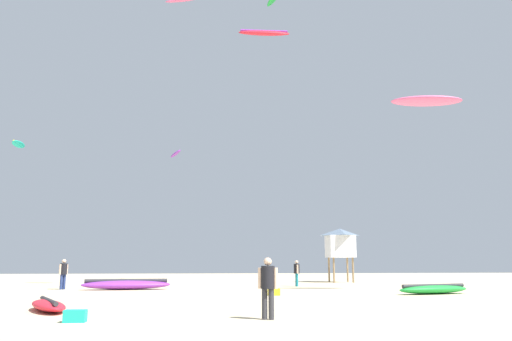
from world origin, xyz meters
name	(u,v)px	position (x,y,z in m)	size (l,w,h in m)	color
ground_plane	(350,340)	(0.00, 0.00, 0.00)	(120.00, 120.00, 0.00)	beige
person_foreground	(268,283)	(-1.20, 3.80, 0.98)	(0.53, 0.38, 1.69)	#2D2D33
person_midground	(63,272)	(-11.03, 20.24, 1.00)	(0.41, 0.46, 1.72)	navy
person_left	(297,271)	(3.07, 22.51, 0.97)	(0.38, 0.55, 1.67)	teal
kite_grounded_near	(48,305)	(-7.94, 6.92, 0.19)	(2.21, 3.42, 0.42)	red
kite_grounded_mid	(126,285)	(-7.35, 19.66, 0.29)	(5.12, 1.95, 0.60)	purple
kite_grounded_far	(434,289)	(8.34, 14.02, 0.23)	(4.21, 2.26, 0.52)	green
lifeguard_tower	(340,243)	(7.69, 28.65, 3.05)	(2.30, 2.30, 4.15)	#8C704C
cooler_box	(75,316)	(-6.33, 3.72, 0.16)	(0.56, 0.36, 0.32)	#19B29E
gear_bag	(274,292)	(0.35, 13.83, 0.16)	(0.56, 0.36, 0.32)	yellow
kite_aloft_0	(264,33)	(0.53, 18.83, 15.67)	(3.24, 1.06, 0.67)	red
kite_aloft_1	(19,144)	(-21.58, 40.77, 13.14)	(0.91, 2.67, 0.66)	#19B29E
kite_aloft_4	(427,101)	(9.26, 15.43, 10.42)	(4.08, 1.71, 0.57)	#E5598C
kite_aloft_5	(182,0)	(-4.75, 21.38, 19.02)	(2.50, 1.41, 0.51)	#E5598C
kite_aloft_6	(176,154)	(-5.38, 29.79, 10.17)	(1.35, 2.53, 0.61)	purple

